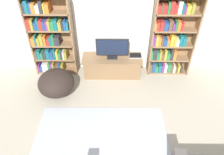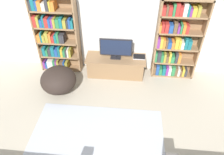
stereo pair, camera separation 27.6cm
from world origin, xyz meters
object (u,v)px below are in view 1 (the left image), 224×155
(tv_stand, at_px, (112,66))
(beanbag_ottoman, at_px, (56,83))
(laptop, at_px, (135,56))
(bookshelf_right, at_px, (170,38))
(television, at_px, (112,48))
(bookshelf_left, at_px, (50,37))

(tv_stand, xyz_separation_m, beanbag_ottoman, (-1.22, -0.70, 0.04))
(laptop, distance_m, beanbag_ottoman, 1.95)
(tv_stand, relative_size, laptop, 4.91)
(tv_stand, distance_m, laptop, 0.61)
(bookshelf_right, xyz_separation_m, television, (-1.33, -0.14, -0.18))
(tv_stand, bearing_deg, television, 90.00)
(laptop, bearing_deg, beanbag_ottoman, -156.43)
(tv_stand, relative_size, television, 1.90)
(television, bearing_deg, bookshelf_right, 5.90)
(beanbag_ottoman, bearing_deg, bookshelf_left, 104.21)
(tv_stand, distance_m, television, 0.50)
(beanbag_ottoman, bearing_deg, bookshelf_right, 18.24)
(tv_stand, xyz_separation_m, laptop, (0.55, 0.07, 0.25))
(bookshelf_right, bearing_deg, bookshelf_left, 180.00)
(television, height_order, laptop, television)
(tv_stand, xyz_separation_m, television, (-0.00, 0.00, 0.50))
(bookshelf_left, height_order, television, bookshelf_left)
(bookshelf_left, relative_size, bookshelf_right, 1.00)
(laptop, bearing_deg, television, -172.59)
(bookshelf_right, xyz_separation_m, laptop, (-0.77, -0.07, -0.43))
(bookshelf_left, height_order, tv_stand, bookshelf_left)
(tv_stand, relative_size, beanbag_ottoman, 1.81)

